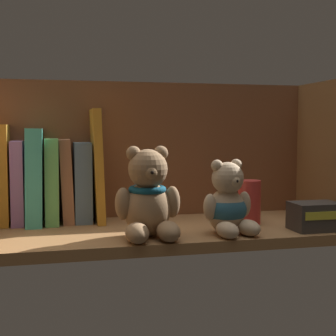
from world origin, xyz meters
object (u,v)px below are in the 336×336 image
at_px(book_3, 35,176).
at_px(book_6, 82,182).
at_px(book_4, 52,180).
at_px(pillar_candle, 249,202).
at_px(small_product_box, 315,216).
at_px(book_7, 96,165).
at_px(teddy_bear_smaller, 228,205).
at_px(book_1, 3,175).
at_px(book_5, 66,181).
at_px(teddy_bear_larger, 148,199).
at_px(book_2, 18,182).

relative_size(book_3, book_6, 1.17).
bearing_deg(book_4, pillar_candle, -16.20).
distance_m(pillar_candle, small_product_box, 0.13).
bearing_deg(pillar_candle, book_6, 160.93).
bearing_deg(book_7, teddy_bear_smaller, -40.83).
xyz_separation_m(book_7, teddy_bear_smaller, (0.22, -0.19, -0.06)).
height_order(book_1, book_3, book_1).
bearing_deg(book_5, book_7, 0.00).
bearing_deg(teddy_bear_smaller, book_1, 154.88).
relative_size(book_5, small_product_box, 1.89).
distance_m(book_1, teddy_bear_larger, 0.32).
bearing_deg(small_product_box, book_5, 156.38).
height_order(book_1, teddy_bear_smaller, book_1).
height_order(book_3, book_4, book_3).
relative_size(book_3, book_7, 0.83).
bearing_deg(book_3, book_1, 180.00).
bearing_deg(teddy_bear_smaller, book_2, 153.22).
bearing_deg(book_2, pillar_candle, -13.95).
relative_size(book_2, pillar_candle, 1.90).
height_order(book_1, teddy_bear_larger, book_1).
relative_size(book_4, book_5, 1.01).
bearing_deg(book_3, book_7, 0.00).
bearing_deg(book_2, teddy_bear_smaller, -26.78).
height_order(book_2, pillar_candle, book_2).
distance_m(book_1, small_product_box, 0.61).
distance_m(book_2, book_7, 0.16).
bearing_deg(book_6, teddy_bear_larger, -61.49).
bearing_deg(teddy_bear_smaller, book_5, 146.04).
distance_m(book_2, book_6, 0.13).
xyz_separation_m(book_1, book_3, (0.06, 0.00, -0.00)).
bearing_deg(small_product_box, book_7, 153.13).
bearing_deg(book_6, book_3, 180.00).
height_order(book_4, book_5, book_4).
relative_size(book_1, book_4, 1.16).
relative_size(book_2, small_product_box, 1.86).
bearing_deg(book_7, book_5, 180.00).
bearing_deg(book_3, small_product_box, -21.03).
bearing_deg(book_2, book_5, 0.00).
bearing_deg(teddy_bear_larger, book_3, 136.29).
bearing_deg(book_7, teddy_bear_larger, -68.88).
bearing_deg(pillar_candle, book_7, 159.18).
bearing_deg(book_5, book_1, 180.00).
xyz_separation_m(book_1, book_6, (0.16, 0.00, -0.02)).
relative_size(book_2, teddy_bear_smaller, 1.23).
bearing_deg(pillar_candle, teddy_bear_smaller, -133.91).
relative_size(book_3, teddy_bear_smaller, 1.41).
bearing_deg(book_5, book_4, 180.00).
distance_m(book_3, pillar_candle, 0.44).
bearing_deg(small_product_box, book_1, 161.01).
bearing_deg(book_6, book_2, 180.00).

